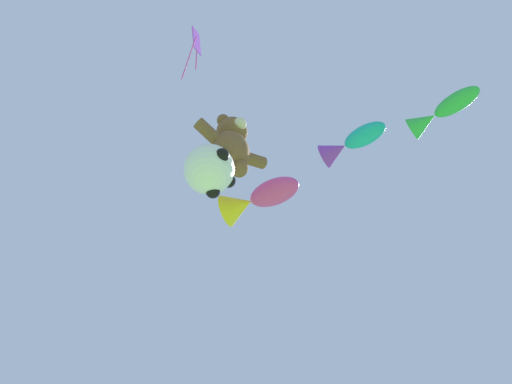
% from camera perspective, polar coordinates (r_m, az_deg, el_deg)
% --- Properties ---
extents(teddy_bear_kite, '(1.96, 0.87, 1.99)m').
position_cam_1_polar(teddy_bear_kite, '(13.20, -2.49, 4.78)').
color(teddy_bear_kite, brown).
extents(soccer_ball_kite, '(1.15, 1.14, 1.06)m').
position_cam_1_polar(soccer_ball_kite, '(11.61, -4.66, 2.24)').
color(soccer_ball_kite, white).
extents(fish_kite_magenta, '(1.62, 2.15, 0.86)m').
position_cam_1_polar(fish_kite_magenta, '(14.29, 0.03, -0.71)').
color(fish_kite_magenta, '#E53F9E').
extents(fish_kite_teal, '(1.12, 1.76, 0.63)m').
position_cam_1_polar(fish_kite_teal, '(14.13, 9.34, 4.83)').
color(fish_kite_teal, '#19ADB2').
extents(fish_kite_emerald, '(0.91, 1.72, 0.54)m').
position_cam_1_polar(fish_kite_emerald, '(13.36, 17.91, 7.59)').
color(fish_kite_emerald, green).
extents(diamond_kite, '(0.68, 0.59, 2.87)m').
position_cam_1_polar(diamond_kite, '(15.87, -6.09, 14.34)').
color(diamond_kite, purple).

